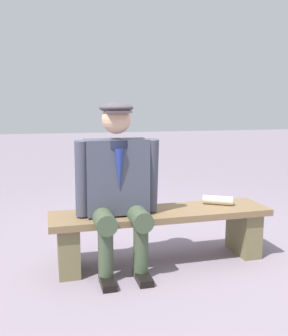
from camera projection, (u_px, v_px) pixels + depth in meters
ground_plane at (161, 261)px, 3.05m from camera, size 30.00×30.00×0.00m
bench at (161, 227)px, 3.00m from camera, size 1.76×0.42×0.43m
seated_man at (118, 182)px, 2.80m from camera, size 0.64×0.55×1.27m
rolled_magazine at (218, 200)px, 3.15m from camera, size 0.25×0.19×0.07m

